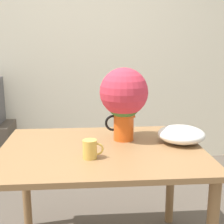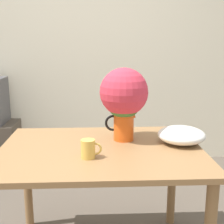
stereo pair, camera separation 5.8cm
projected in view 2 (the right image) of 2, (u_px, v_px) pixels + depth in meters
wall_back at (81, 47)px, 3.41m from camera, size 8.00×0.05×2.60m
table at (101, 165)px, 1.85m from camera, size 1.19×0.90×0.75m
flower_vase at (124, 97)px, 1.92m from camera, size 0.30×0.30×0.46m
coffee_mug at (89, 149)px, 1.66m from camera, size 0.11×0.08×0.10m
white_bowl at (181, 135)px, 1.91m from camera, size 0.29×0.29×0.10m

